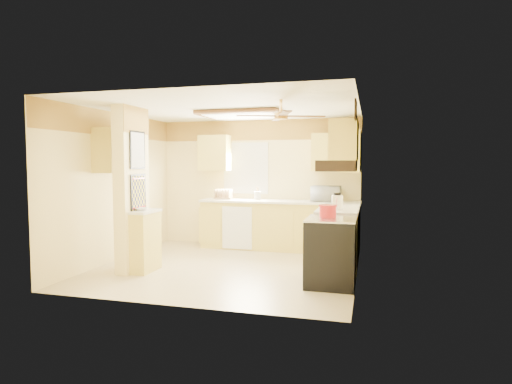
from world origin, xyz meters
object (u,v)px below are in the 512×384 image
(dutch_oven, at_px, (328,211))
(kettle, at_px, (337,202))
(stove, at_px, (331,251))
(bowl, at_px, (142,209))
(microwave, at_px, (326,194))

(dutch_oven, xyz_separation_m, kettle, (0.07, 0.69, 0.06))
(stove, bearing_deg, bowl, -178.65)
(dutch_oven, bearing_deg, stove, -60.96)
(microwave, bearing_deg, stove, 101.43)
(stove, xyz_separation_m, kettle, (0.02, 0.80, 0.60))
(bowl, xyz_separation_m, kettle, (2.83, 0.86, 0.10))
(dutch_oven, bearing_deg, microwave, 96.36)
(dutch_oven, bearing_deg, kettle, 83.85)
(kettle, bearing_deg, dutch_oven, -96.15)
(kettle, bearing_deg, stove, -91.13)
(stove, height_order, bowl, bowl)
(microwave, xyz_separation_m, bowl, (-2.53, -2.24, -0.12))
(kettle, bearing_deg, bowl, -163.01)
(bowl, xyz_separation_m, dutch_oven, (2.76, 0.17, 0.04))
(microwave, height_order, kettle, microwave)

